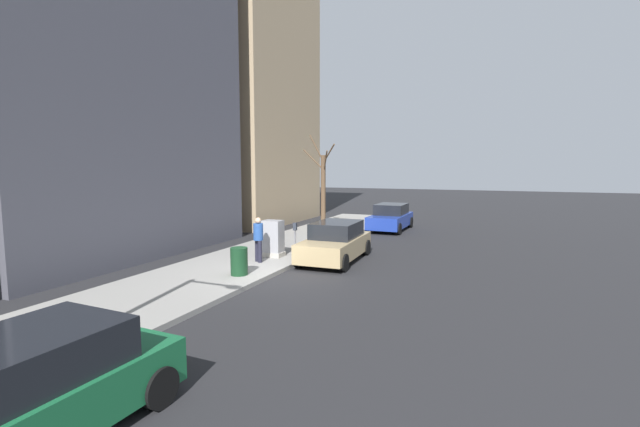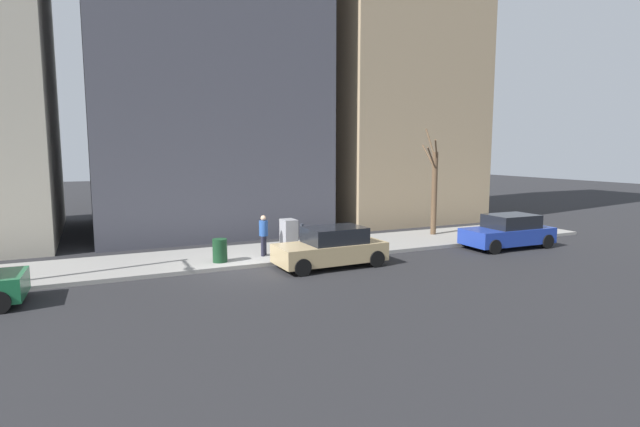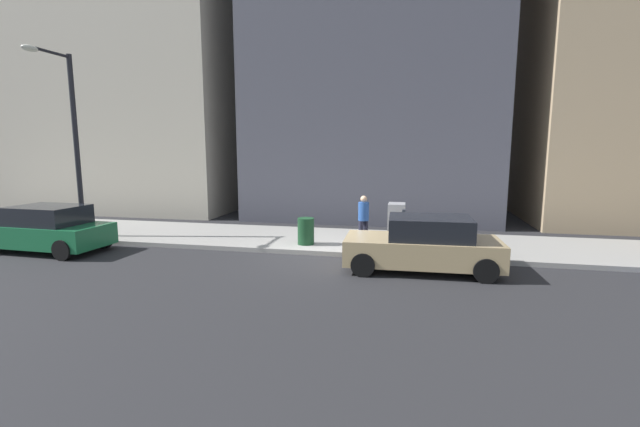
{
  "view_description": "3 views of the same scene",
  "coord_description": "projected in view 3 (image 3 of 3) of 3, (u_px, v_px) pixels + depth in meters",
  "views": [
    {
      "loc": [
        -6.79,
        12.35,
        3.65
      ],
      "look_at": [
        0.3,
        -4.69,
        1.65
      ],
      "focal_mm": 24.0,
      "sensor_mm": 36.0,
      "label": 1
    },
    {
      "loc": [
        -17.81,
        5.18,
        4.46
      ],
      "look_at": [
        1.92,
        -3.97,
        1.66
      ],
      "focal_mm": 28.0,
      "sensor_mm": 36.0,
      "label": 2
    },
    {
      "loc": [
        -12.91,
        -2.69,
        3.37
      ],
      "look_at": [
        1.78,
        0.45,
        1.08
      ],
      "focal_mm": 24.0,
      "sensor_mm": 36.0,
      "label": 3
    }
  ],
  "objects": [
    {
      "name": "office_block_center",
      "position": [
        378.0,
        38.0,
        22.96
      ],
      "size": [
        11.65,
        11.65,
        18.53
      ],
      "primitive_type": "cube",
      "color": "#4C4C56",
      "rests_on": "ground"
    },
    {
      "name": "sidewalk",
      "position": [
        333.0,
        241.0,
        15.47
      ],
      "size": [
        4.0,
        36.0,
        0.15
      ],
      "primitive_type": "cube",
      "color": "gray",
      "rests_on": "ground"
    },
    {
      "name": "parked_car_green",
      "position": [
        46.0,
        229.0,
        14.09
      ],
      "size": [
        2.06,
        4.27,
        1.52
      ],
      "rotation": [
        0.0,
        0.0,
        -0.04
      ],
      "color": "#196038",
      "rests_on": "ground"
    },
    {
      "name": "office_tower_right",
      "position": [
        157.0,
        52.0,
        25.87
      ],
      "size": [
        11.95,
        11.95,
        18.28
      ],
      "primitive_type": "cube",
      "color": "#BCB29E",
      "rests_on": "ground"
    },
    {
      "name": "streetlamp",
      "position": [
        69.0,
        130.0,
        15.11
      ],
      "size": [
        1.97,
        0.32,
        6.5
      ],
      "color": "black",
      "rests_on": "sidewalk"
    },
    {
      "name": "parked_car_tan",
      "position": [
        424.0,
        245.0,
        11.82
      ],
      "size": [
        2.03,
        4.25,
        1.52
      ],
      "rotation": [
        0.0,
        0.0,
        0.03
      ],
      "color": "tan",
      "rests_on": "ground"
    },
    {
      "name": "pedestrian_near_meter",
      "position": [
        363.0,
        217.0,
        14.41
      ],
      "size": [
        0.36,
        0.36,
        1.66
      ],
      "rotation": [
        0.0,
        0.0,
        5.67
      ],
      "color": "#1E1E2D",
      "rests_on": "sidewalk"
    },
    {
      "name": "parking_meter",
      "position": [
        403.0,
        226.0,
        13.32
      ],
      "size": [
        0.14,
        0.1,
        1.35
      ],
      "color": "slate",
      "rests_on": "sidewalk"
    },
    {
      "name": "ground_plane",
      "position": [
        322.0,
        256.0,
        13.54
      ],
      "size": [
        120.0,
        120.0,
        0.0
      ],
      "primitive_type": "plane",
      "color": "#232326"
    },
    {
      "name": "trash_bin",
      "position": [
        306.0,
        231.0,
        14.48
      ],
      "size": [
        0.56,
        0.56,
        0.9
      ],
      "primitive_type": "cylinder",
      "color": "#14381E",
      "rests_on": "sidewalk"
    },
    {
      "name": "utility_box",
      "position": [
        396.0,
        225.0,
        14.21
      ],
      "size": [
        0.83,
        0.61,
        1.43
      ],
      "color": "#A8A399",
      "rests_on": "sidewalk"
    }
  ]
}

